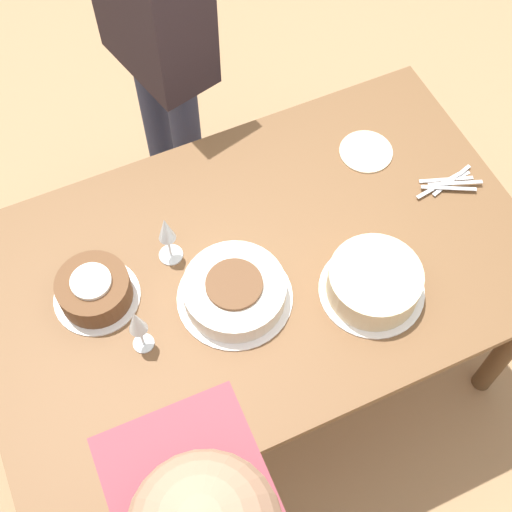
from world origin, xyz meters
The scene contains 10 objects.
ground_plane centered at (0.00, 0.00, 0.00)m, with size 12.00×12.00×0.00m, color #A87F56.
dining_table centered at (0.00, 0.00, 0.66)m, with size 1.63×1.00×0.76m.
cake_center_white centered at (0.10, 0.07, 0.80)m, with size 0.33×0.33×0.09m.
cake_front_chocolate centered at (0.45, -0.09, 0.80)m, with size 0.25×0.25×0.10m.
cake_back_decorated centered at (-0.26, 0.21, 0.81)m, with size 0.30×0.30×0.10m.
wine_glass_near centered at (0.21, -0.13, 0.89)m, with size 0.07×0.07×0.19m.
wine_glass_far centered at (0.38, 0.10, 0.89)m, with size 0.06×0.06×0.19m.
dessert_plate_left centered at (-0.49, -0.23, 0.76)m, with size 0.17×0.17×0.01m.
fork_pile centered at (-0.66, -0.01, 0.77)m, with size 0.22×0.11×0.02m.
person_cutting centered at (-0.03, -0.85, 0.97)m, with size 0.31×0.44×1.61m.
Camera 1 is at (0.42, 0.92, 2.56)m, focal length 50.00 mm.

